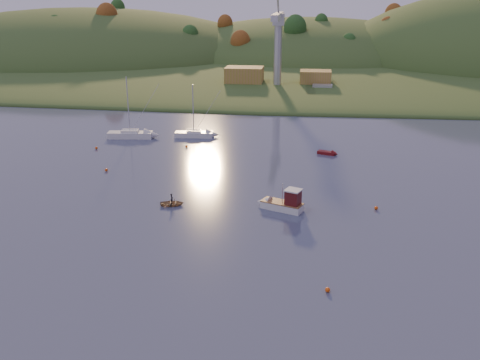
# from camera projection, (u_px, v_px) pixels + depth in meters

# --- Properties ---
(ground) EXTENTS (500.00, 500.00, 0.00)m
(ground) POSITION_uv_depth(u_px,v_px,m) (159.00, 350.00, 44.08)
(ground) COLOR #333953
(ground) RESTS_ON ground
(far_shore) EXTENTS (620.00, 220.00, 1.50)m
(far_shore) POSITION_uv_depth(u_px,v_px,m) (287.00, 54.00, 259.33)
(far_shore) COLOR #29481D
(far_shore) RESTS_ON ground
(shore_slope) EXTENTS (640.00, 150.00, 7.00)m
(shore_slope) POSITION_uv_depth(u_px,v_px,m) (279.00, 72.00, 198.50)
(shore_slope) COLOR #29481D
(shore_slope) RESTS_ON ground
(hill_left) EXTENTS (170.00, 140.00, 44.00)m
(hill_left) POSITION_uv_depth(u_px,v_px,m) (86.00, 58.00, 242.23)
(hill_left) COLOR #29481D
(hill_left) RESTS_ON ground
(hill_center) EXTENTS (140.00, 120.00, 36.00)m
(hill_center) POSITION_uv_depth(u_px,v_px,m) (308.00, 59.00, 239.39)
(hill_center) COLOR #29481D
(hill_center) RESTS_ON ground
(hillside_trees) EXTENTS (280.00, 50.00, 32.00)m
(hillside_trees) POSITION_uv_depth(u_px,v_px,m) (282.00, 66.00, 217.21)
(hillside_trees) COLOR #1B4619
(hillside_trees) RESTS_ON ground
(wharf) EXTENTS (42.00, 16.00, 2.40)m
(wharf) POSITION_uv_depth(u_px,v_px,m) (288.00, 89.00, 157.25)
(wharf) COLOR slate
(wharf) RESTS_ON ground
(shed_west) EXTENTS (11.00, 8.00, 4.80)m
(shed_west) POSITION_uv_depth(u_px,v_px,m) (244.00, 75.00, 158.58)
(shed_west) COLOR olive
(shed_west) RESTS_ON wharf
(shed_east) EXTENTS (9.00, 7.00, 4.00)m
(shed_east) POSITION_uv_depth(u_px,v_px,m) (315.00, 77.00, 157.09)
(shed_east) COLOR olive
(shed_east) RESTS_ON wharf
(dock_crane) EXTENTS (3.20, 28.00, 20.30)m
(dock_crane) POSITION_uv_depth(u_px,v_px,m) (278.00, 34.00, 148.95)
(dock_crane) COLOR #B7B7BC
(dock_crane) RESTS_ON wharf
(fishing_boat) EXTENTS (6.94, 4.41, 4.25)m
(fishing_boat) POSITION_uv_depth(u_px,v_px,m) (279.00, 203.00, 72.55)
(fishing_boat) COLOR silver
(fishing_boat) RESTS_ON ground
(sailboat_near) EXTENTS (7.85, 2.96, 10.66)m
(sailboat_near) POSITION_uv_depth(u_px,v_px,m) (194.00, 134.00, 109.16)
(sailboat_near) COLOR silver
(sailboat_near) RESTS_ON ground
(sailboat_far) EXTENTS (9.19, 3.65, 12.42)m
(sailboat_far) POSITION_uv_depth(u_px,v_px,m) (130.00, 134.00, 108.40)
(sailboat_far) COLOR silver
(sailboat_far) RESTS_ON ground
(canoe) EXTENTS (3.64, 2.93, 0.67)m
(canoe) POSITION_uv_depth(u_px,v_px,m) (172.00, 203.00, 73.97)
(canoe) COLOR #A07F58
(canoe) RESTS_ON ground
(paddler) EXTENTS (0.47, 0.61, 1.50)m
(paddler) POSITION_uv_depth(u_px,v_px,m) (172.00, 200.00, 73.83)
(paddler) COLOR black
(paddler) RESTS_ON ground
(red_tender) EXTENTS (3.98, 2.51, 1.28)m
(red_tender) POSITION_uv_depth(u_px,v_px,m) (330.00, 153.00, 97.26)
(red_tender) COLOR #610D10
(red_tender) RESTS_ON ground
(work_vessel) EXTENTS (13.21, 5.20, 3.35)m
(work_vessel) POSITION_uv_depth(u_px,v_px,m) (322.00, 92.00, 152.29)
(work_vessel) COLOR #515F6B
(work_vessel) RESTS_ON ground
(buoy_0) EXTENTS (0.50, 0.50, 0.50)m
(buoy_0) POSITION_uv_depth(u_px,v_px,m) (328.00, 290.00, 52.53)
(buoy_0) COLOR #E04B0B
(buoy_0) RESTS_ON ground
(buoy_1) EXTENTS (0.50, 0.50, 0.50)m
(buoy_1) POSITION_uv_depth(u_px,v_px,m) (376.00, 208.00, 72.56)
(buoy_1) COLOR #E04B0B
(buoy_1) RESTS_ON ground
(buoy_2) EXTENTS (0.50, 0.50, 0.50)m
(buoy_2) POSITION_uv_depth(u_px,v_px,m) (96.00, 148.00, 100.67)
(buoy_2) COLOR #E04B0B
(buoy_2) RESTS_ON ground
(buoy_3) EXTENTS (0.50, 0.50, 0.50)m
(buoy_3) POSITION_uv_depth(u_px,v_px,m) (187.00, 146.00, 101.68)
(buoy_3) COLOR #E04B0B
(buoy_3) RESTS_ON ground
(buoy_4) EXTENTS (0.50, 0.50, 0.50)m
(buoy_4) POSITION_uv_depth(u_px,v_px,m) (106.00, 170.00, 88.17)
(buoy_4) COLOR #E04B0B
(buoy_4) RESTS_ON ground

